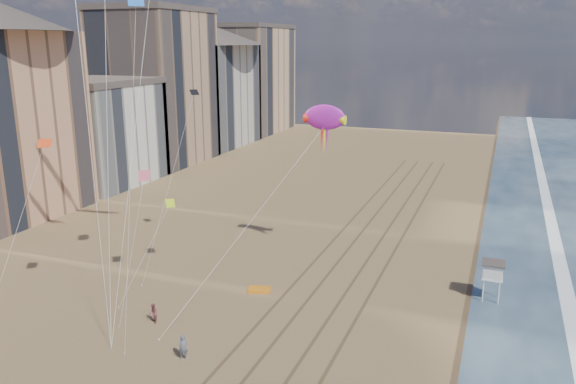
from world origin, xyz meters
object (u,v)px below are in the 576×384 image
object	(u,v)px
show_kite	(325,118)
kite_flyer_a	(183,347)
lifeguard_stand	(493,271)
grounded_kite	(259,290)
kite_flyer_b	(153,314)

from	to	relation	value
show_kite	kite_flyer_a	world-z (taller)	show_kite
lifeguard_stand	grounded_kite	world-z (taller)	lifeguard_stand
grounded_kite	kite_flyer_a	size ratio (longest dim) A/B	1.09
kite_flyer_b	grounded_kite	bearing A→B (deg)	106.44
show_kite	kite_flyer_a	size ratio (longest dim) A/B	13.32
kite_flyer_b	lifeguard_stand	bearing A→B (deg)	78.63
show_kite	grounded_kite	bearing A→B (deg)	-110.30
lifeguard_stand	kite_flyer_b	bearing A→B (deg)	-150.36
grounded_kite	kite_flyer_b	size ratio (longest dim) A/B	1.23
grounded_kite	kite_flyer_a	xyz separation A→B (m)	(-0.41, -12.76, 0.85)
kite_flyer_a	kite_flyer_b	xyz separation A→B (m)	(-5.25, 3.89, -0.11)
kite_flyer_b	kite_flyer_a	bearing A→B (deg)	12.41
lifeguard_stand	kite_flyer_b	distance (m)	29.93
grounded_kite	show_kite	world-z (taller)	show_kite
lifeguard_stand	kite_flyer_a	distance (m)	27.94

